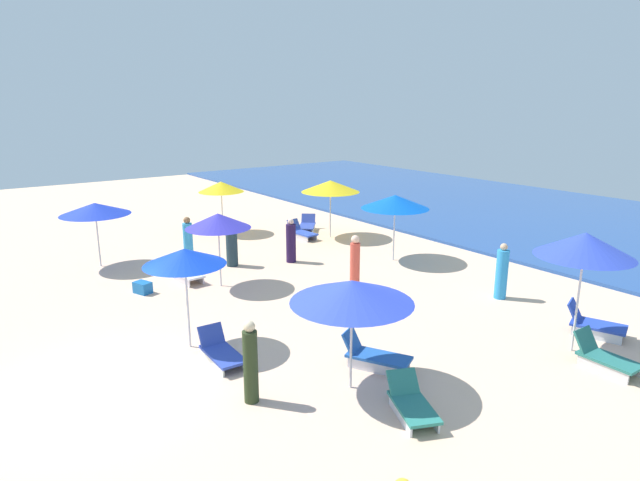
# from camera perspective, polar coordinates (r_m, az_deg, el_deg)

# --- Properties ---
(ground_plane) EXTENTS (60.00, 60.00, 0.00)m
(ground_plane) POSITION_cam_1_polar(r_m,az_deg,el_deg) (11.99, -21.86, -14.49)
(ground_plane) COLOR beige
(ocean) EXTENTS (60.00, 15.76, 0.12)m
(ocean) POSITION_cam_1_polar(r_m,az_deg,el_deg) (27.00, 30.18, 0.68)
(ocean) COLOR #254B91
(ocean) RESTS_ON ground_plane
(umbrella_0) EXTENTS (2.00, 2.00, 2.31)m
(umbrella_0) POSITION_cam_1_polar(r_m,az_deg,el_deg) (16.67, -10.71, 2.05)
(umbrella_0) COLOR silver
(umbrella_0) RESTS_ON ground_plane
(lounge_chair_0_0) EXTENTS (1.38, 0.68, 0.73)m
(lounge_chair_0_0) POSITION_cam_1_polar(r_m,az_deg,el_deg) (17.80, -13.91, -3.36)
(lounge_chair_0_0) COLOR silver
(lounge_chair_0_0) RESTS_ON ground_plane
(umbrella_1) EXTENTS (1.87, 1.87, 2.39)m
(umbrella_1) POSITION_cam_1_polar(r_m,az_deg,el_deg) (12.54, -14.11, -1.69)
(umbrella_1) COLOR silver
(umbrella_1) RESTS_ON ground_plane
(lounge_chair_1_0) EXTENTS (1.43, 0.64, 0.68)m
(lounge_chair_1_0) POSITION_cam_1_polar(r_m,az_deg,el_deg) (12.37, -10.43, -11.48)
(lounge_chair_1_0) COLOR silver
(lounge_chair_1_0) RESTS_ON ground_plane
(umbrella_2) EXTENTS (2.12, 2.12, 2.81)m
(umbrella_2) POSITION_cam_1_polar(r_m,az_deg,el_deg) (13.22, 26.16, -0.40)
(umbrella_2) COLOR silver
(umbrella_2) RESTS_ON ground_plane
(lounge_chair_2_0) EXTENTS (1.33, 0.64, 0.75)m
(lounge_chair_2_0) POSITION_cam_1_polar(r_m,az_deg,el_deg) (13.33, 27.82, -10.84)
(lounge_chair_2_0) COLOR silver
(lounge_chair_2_0) RESTS_ON ground_plane
(lounge_chair_2_1) EXTENTS (1.48, 1.09, 0.78)m
(lounge_chair_2_1) POSITION_cam_1_polar(r_m,az_deg,el_deg) (15.03, 26.90, -7.85)
(lounge_chair_2_1) COLOR silver
(lounge_chair_2_1) RESTS_ON ground_plane
(umbrella_3) EXTENTS (2.43, 2.43, 2.41)m
(umbrella_3) POSITION_cam_1_polar(r_m,az_deg,el_deg) (22.52, 1.11, 5.75)
(umbrella_3) COLOR silver
(umbrella_3) RESTS_ON ground_plane
(lounge_chair_3_0) EXTENTS (1.47, 0.71, 0.73)m
(lounge_chair_3_0) POSITION_cam_1_polar(r_m,az_deg,el_deg) (22.65, -1.97, 0.87)
(lounge_chair_3_0) COLOR silver
(lounge_chair_3_0) RESTS_ON ground_plane
(lounge_chair_3_1) EXTENTS (1.53, 1.43, 0.66)m
(lounge_chair_3_1) POSITION_cam_1_polar(r_m,az_deg,el_deg) (23.95, -1.36, 1.59)
(lounge_chair_3_1) COLOR silver
(lounge_chair_3_1) RESTS_ON ground_plane
(umbrella_4) EXTENTS (2.34, 2.34, 2.24)m
(umbrella_4) POSITION_cam_1_polar(r_m,az_deg,el_deg) (19.96, -22.66, 3.11)
(umbrella_4) COLOR silver
(umbrella_4) RESTS_ON ground_plane
(umbrella_5) EXTENTS (2.42, 2.42, 2.27)m
(umbrella_5) POSITION_cam_1_polar(r_m,az_deg,el_deg) (10.45, 3.38, -5.40)
(umbrella_5) COLOR silver
(umbrella_5) RESTS_ON ground_plane
(lounge_chair_5_0) EXTENTS (1.56, 1.19, 0.75)m
(lounge_chair_5_0) POSITION_cam_1_polar(r_m,az_deg,el_deg) (11.99, 5.73, -12.00)
(lounge_chair_5_0) COLOR silver
(lounge_chair_5_0) RESTS_ON ground_plane
(lounge_chair_5_1) EXTENTS (1.48, 1.08, 0.63)m
(lounge_chair_5_1) POSITION_cam_1_polar(r_m,az_deg,el_deg) (10.46, 9.63, -16.59)
(lounge_chair_5_1) COLOR silver
(lounge_chair_5_1) RESTS_ON ground_plane
(umbrella_6) EXTENTS (2.42, 2.42, 2.39)m
(umbrella_6) POSITION_cam_1_polar(r_m,az_deg,el_deg) (19.33, 7.93, 4.07)
(umbrella_6) COLOR silver
(umbrella_6) RESTS_ON ground_plane
(umbrella_7) EXTENTS (1.94, 1.94, 2.25)m
(umbrella_7) POSITION_cam_1_polar(r_m,az_deg,el_deg) (23.65, -10.39, 5.60)
(umbrella_7) COLOR silver
(umbrella_7) RESTS_ON ground_plane
(beachgoer_0) EXTENTS (0.43, 0.43, 1.64)m
(beachgoer_0) POSITION_cam_1_polar(r_m,az_deg,el_deg) (19.83, -13.75, -0.02)
(beachgoer_0) COLOR #349AD8
(beachgoer_0) RESTS_ON ground_plane
(beachgoer_1) EXTENTS (0.29, 0.29, 1.66)m
(beachgoer_1) POSITION_cam_1_polar(r_m,az_deg,el_deg) (10.54, -7.34, -12.74)
(beachgoer_1) COLOR #28361D
(beachgoer_1) RESTS_ON ground_plane
(beachgoer_2) EXTENTS (0.37, 0.37, 1.68)m
(beachgoer_2) POSITION_cam_1_polar(r_m,az_deg,el_deg) (16.54, 3.71, -2.35)
(beachgoer_2) COLOR #D34B3B
(beachgoer_2) RESTS_ON ground_plane
(beachgoer_3) EXTENTS (0.54, 0.54, 1.53)m
(beachgoer_3) POSITION_cam_1_polar(r_m,az_deg,el_deg) (19.02, -9.29, -0.62)
(beachgoer_3) COLOR #20353E
(beachgoer_3) RESTS_ON ground_plane
(beachgoer_4) EXTENTS (0.36, 0.36, 1.66)m
(beachgoer_4) POSITION_cam_1_polar(r_m,az_deg,el_deg) (16.53, 18.62, -3.27)
(beachgoer_4) COLOR #2B8ED6
(beachgoer_4) RESTS_ON ground_plane
(beachgoer_5) EXTENTS (0.47, 0.47, 1.59)m
(beachgoer_5) POSITION_cam_1_polar(r_m,az_deg,el_deg) (19.24, -3.08, -0.16)
(beachgoer_5) COLOR #25153D
(beachgoer_5) RESTS_ON ground_plane
(cooler_box_1) EXTENTS (0.61, 0.51, 0.35)m
(cooler_box_1) POSITION_cam_1_polar(r_m,az_deg,el_deg) (17.12, -18.21, -4.74)
(cooler_box_1) COLOR #1861AE
(cooler_box_1) RESTS_ON ground_plane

